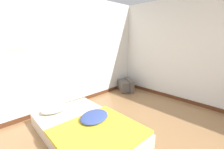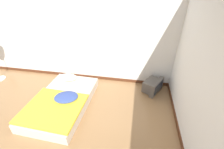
# 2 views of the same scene
# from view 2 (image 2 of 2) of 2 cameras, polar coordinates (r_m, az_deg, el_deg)

# --- Properties ---
(wall_back) EXTENTS (8.08, 0.08, 2.60)m
(wall_back) POSITION_cam_2_polar(r_m,az_deg,el_deg) (4.41, -15.68, 13.82)
(wall_back) COLOR white
(wall_back) RESTS_ON ground_plane
(mattress_bed) EXTENTS (1.28, 1.99, 0.38)m
(mattress_bed) POSITION_cam_2_polar(r_m,az_deg,el_deg) (3.85, -18.42, -9.44)
(mattress_bed) COLOR beige
(mattress_bed) RESTS_ON ground_plane
(crt_tv) EXTENTS (0.58, 0.65, 0.38)m
(crt_tv) POSITION_cam_2_polar(r_m,az_deg,el_deg) (4.22, 15.31, -4.14)
(crt_tv) COLOR #56514C
(crt_tv) RESTS_ON ground_plane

